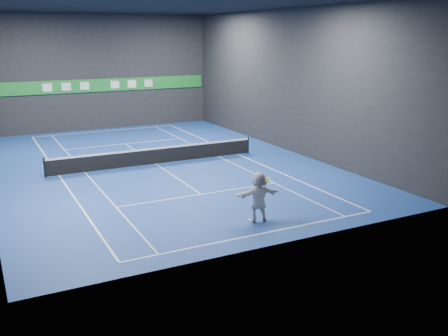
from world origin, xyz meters
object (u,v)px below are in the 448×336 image
tennis_ball (252,151)px  tennis_racket (265,181)px  tennis_net (156,155)px  player (259,197)px

tennis_ball → tennis_racket: (0.55, -0.13, -1.27)m
tennis_ball → tennis_net: bearing=92.0°
tennis_net → tennis_ball: bearing=-88.0°
tennis_ball → tennis_net: (-0.37, 10.46, -2.37)m
player → tennis_racket: (0.30, 0.05, 0.62)m
tennis_ball → tennis_net: 10.74m
tennis_ball → tennis_net: tennis_ball is taller
player → tennis_racket: bearing=-163.0°
tennis_racket → player: bearing=-170.9°
tennis_ball → player: bearing=-35.5°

